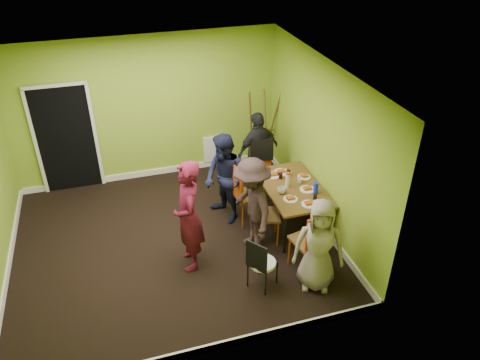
% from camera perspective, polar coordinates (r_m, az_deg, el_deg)
% --- Properties ---
extents(ground, '(5.00, 5.00, 0.00)m').
position_cam_1_polar(ground, '(7.77, -8.14, -7.52)').
color(ground, black).
rests_on(ground, ground).
extents(room_walls, '(5.04, 4.54, 2.82)m').
position_cam_1_polar(room_walls, '(7.22, -8.97, -1.27)').
color(room_walls, '#90B32E').
rests_on(room_walls, ground).
extents(dining_table, '(0.90, 1.50, 0.75)m').
position_cam_1_polar(dining_table, '(7.75, 6.41, -1.13)').
color(dining_table, black).
rests_on(dining_table, ground).
extents(chair_left_far, '(0.51, 0.50, 1.08)m').
position_cam_1_polar(chair_left_far, '(7.82, 0.42, -1.33)').
color(chair_left_far, '#C94E13').
rests_on(chair_left_far, ground).
extents(chair_left_near, '(0.52, 0.52, 1.03)m').
position_cam_1_polar(chair_left_near, '(7.43, 2.57, -3.66)').
color(chair_left_near, '#C94E13').
rests_on(chair_left_near, ground).
extents(chair_back_end, '(0.47, 0.55, 1.06)m').
position_cam_1_polar(chair_back_end, '(8.59, 2.63, 3.01)').
color(chair_back_end, '#C94E13').
rests_on(chair_back_end, ground).
extents(chair_front_end, '(0.53, 0.53, 1.08)m').
position_cam_1_polar(chair_front_end, '(6.88, 8.82, -7.03)').
color(chair_front_end, '#C94E13').
rests_on(chair_front_end, ground).
extents(chair_bentwood, '(0.47, 0.47, 0.87)m').
position_cam_1_polar(chair_bentwood, '(6.63, 2.52, -9.91)').
color(chair_bentwood, black).
rests_on(chair_bentwood, ground).
extents(easel, '(0.69, 0.65, 1.72)m').
position_cam_1_polar(easel, '(9.34, 2.82, 6.16)').
color(easel, brown).
rests_on(easel, ground).
extents(plate_near_left, '(0.24, 0.24, 0.01)m').
position_cam_1_polar(plate_near_left, '(7.98, 4.10, 0.57)').
color(plate_near_left, white).
rests_on(plate_near_left, dining_table).
extents(plate_near_right, '(0.23, 0.23, 0.01)m').
position_cam_1_polar(plate_near_right, '(7.40, 6.18, -2.32)').
color(plate_near_right, white).
rests_on(plate_near_right, dining_table).
extents(plate_far_back, '(0.26, 0.26, 0.01)m').
position_cam_1_polar(plate_far_back, '(8.08, 5.06, 0.95)').
color(plate_far_back, white).
rests_on(plate_far_back, dining_table).
extents(plate_far_front, '(0.24, 0.24, 0.01)m').
position_cam_1_polar(plate_far_front, '(7.32, 8.41, -2.94)').
color(plate_far_front, white).
rests_on(plate_far_front, dining_table).
extents(plate_wall_back, '(0.22, 0.22, 0.01)m').
position_cam_1_polar(plate_wall_back, '(7.99, 7.82, 0.37)').
color(plate_wall_back, white).
rests_on(plate_wall_back, dining_table).
extents(plate_wall_front, '(0.25, 0.25, 0.01)m').
position_cam_1_polar(plate_wall_front, '(7.67, 8.23, -1.14)').
color(plate_wall_front, white).
rests_on(plate_wall_front, dining_table).
extents(thermos, '(0.07, 0.07, 0.24)m').
position_cam_1_polar(thermos, '(7.64, 5.81, -0.06)').
color(thermos, white).
rests_on(thermos, dining_table).
extents(blue_bottle, '(0.08, 0.08, 0.20)m').
position_cam_1_polar(blue_bottle, '(7.54, 9.24, -0.98)').
color(blue_bottle, '#1B2ACB').
rests_on(blue_bottle, dining_table).
extents(orange_bottle, '(0.03, 0.03, 0.07)m').
position_cam_1_polar(orange_bottle, '(7.84, 5.79, 0.12)').
color(orange_bottle, '#C94E13').
rests_on(orange_bottle, dining_table).
extents(glass_mid, '(0.06, 0.06, 0.10)m').
position_cam_1_polar(glass_mid, '(7.89, 4.98, 0.50)').
color(glass_mid, black).
rests_on(glass_mid, dining_table).
extents(glass_back, '(0.07, 0.07, 0.10)m').
position_cam_1_polar(glass_back, '(7.98, 5.90, 0.86)').
color(glass_back, black).
rests_on(glass_back, dining_table).
extents(glass_front, '(0.06, 0.06, 0.10)m').
position_cam_1_polar(glass_front, '(7.40, 9.13, -2.13)').
color(glass_front, black).
rests_on(glass_front, dining_table).
extents(cup_a, '(0.13, 0.13, 0.11)m').
position_cam_1_polar(cup_a, '(7.51, 5.08, -1.26)').
color(cup_a, white).
rests_on(cup_a, dining_table).
extents(cup_b, '(0.10, 0.10, 0.09)m').
position_cam_1_polar(cup_b, '(7.81, 7.33, -0.06)').
color(cup_b, white).
rests_on(cup_b, dining_table).
extents(person_standing, '(0.47, 0.67, 1.77)m').
position_cam_1_polar(person_standing, '(6.80, -6.28, -4.46)').
color(person_standing, '#540E23').
rests_on(person_standing, ground).
extents(person_left_far, '(0.82, 0.92, 1.58)m').
position_cam_1_polar(person_left_far, '(7.79, -1.91, 0.12)').
color(person_left_far, black).
rests_on(person_left_far, ground).
extents(person_left_near, '(0.67, 1.07, 1.58)m').
position_cam_1_polar(person_left_near, '(7.15, 1.45, -3.10)').
color(person_left_near, '#2D1E1E').
rests_on(person_left_near, ground).
extents(person_back_end, '(0.97, 0.63, 1.53)m').
position_cam_1_polar(person_back_end, '(8.72, 2.19, 3.58)').
color(person_back_end, black).
rests_on(person_back_end, ground).
extents(person_front_end, '(0.83, 0.70, 1.45)m').
position_cam_1_polar(person_front_end, '(6.59, 9.58, -7.87)').
color(person_front_end, gray).
rests_on(person_front_end, ground).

